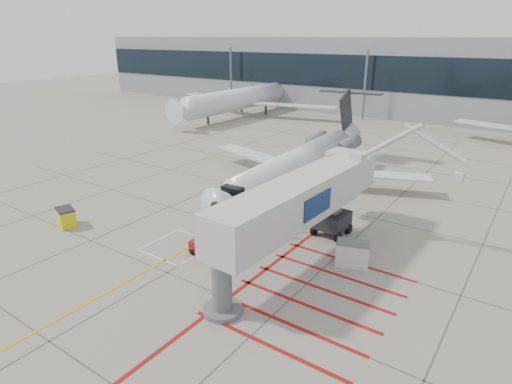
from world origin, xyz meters
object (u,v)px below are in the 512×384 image
Objects in this scene: jet_bridge at (289,212)px; pushback_tug at (207,246)px; regional_jet at (288,152)px; spill_bin at (66,217)px.

jet_bridge is 6.52m from pushback_tug.
regional_jet is at bearing 95.04° from pushback_tug.
regional_jet reaches higher than pushback_tug.
spill_bin is (-10.54, -16.44, -3.36)m from regional_jet.
pushback_tug is (1.79, -13.65, -3.47)m from regional_jet.
regional_jet is 14.20m from pushback_tug.
spill_bin is (-12.33, -2.79, 0.11)m from pushback_tug.
regional_jet is 13.74m from jet_bridge.
pushback_tug is at bearing -157.44° from jet_bridge.
pushback_tug is at bearing 30.79° from spill_bin.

